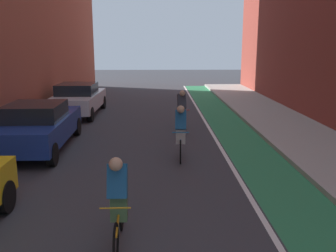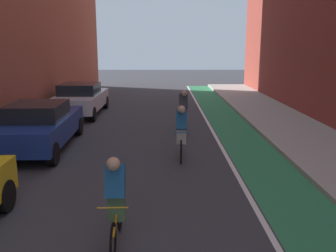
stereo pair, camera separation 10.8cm
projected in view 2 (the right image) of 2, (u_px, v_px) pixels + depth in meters
The scene contains 9 objects.
ground_plane at pixel (138, 164), 10.49m from camera, with size 80.75×80.75×0.00m, color #38383D.
bike_lane_paint at pixel (247, 145), 12.47m from camera, with size 1.60×36.71×0.00m, color #2D8451.
lane_divider_stripe at pixel (220, 145), 12.47m from camera, with size 0.12×36.71×0.00m, color white.
sidewalk_right at pixel (314, 143), 12.48m from camera, with size 2.96×36.71×0.14m, color #A8A59E.
parked_sedan_blue at pixel (40, 125), 11.90m from camera, with size 2.04×4.72×1.53m.
parked_sedan_white at pixel (81, 98), 17.79m from camera, with size 2.03×4.63×1.53m.
cyclist_mid at pixel (116, 197), 6.14m from camera, with size 0.48×1.69×1.60m.
cyclist_trailing at pixel (181, 132), 10.89m from camera, with size 0.48×1.74×1.63m.
cyclist_far at pixel (183, 110), 14.59m from camera, with size 0.48×1.69×1.60m.
Camera 2 is at (0.74, 4.34, 3.32)m, focal length 39.51 mm.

